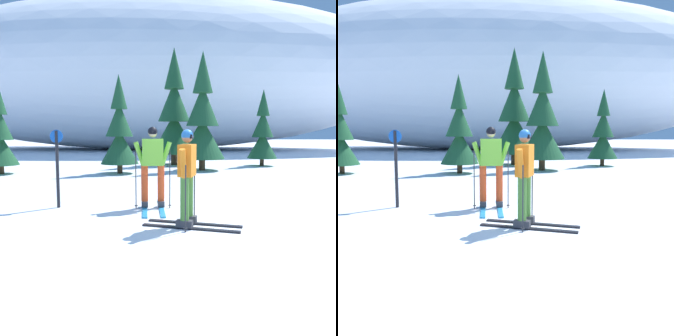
% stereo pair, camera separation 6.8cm
% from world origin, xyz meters
% --- Properties ---
extents(ground_plane, '(120.00, 120.00, 0.00)m').
position_xyz_m(ground_plane, '(0.00, 0.00, 0.00)').
color(ground_plane, white).
extents(skier_orange_jacket, '(1.76, 0.84, 1.70)m').
position_xyz_m(skier_orange_jacket, '(-0.42, -0.10, 0.88)').
color(skier_orange_jacket, black).
rests_on(skier_orange_jacket, ground).
extents(skier_lime_jacket, '(0.83, 1.76, 1.75)m').
position_xyz_m(skier_lime_jacket, '(-1.14, 1.38, 0.93)').
color(skier_lime_jacket, '#2893CC').
rests_on(skier_lime_jacket, ground).
extents(pine_tree_far_left, '(1.34, 1.34, 3.48)m').
position_xyz_m(pine_tree_far_left, '(-7.43, 7.13, 1.46)').
color(pine_tree_far_left, '#47301E').
rests_on(pine_tree_far_left, ground).
extents(pine_tree_center_left, '(1.47, 1.47, 3.82)m').
position_xyz_m(pine_tree_center_left, '(-2.91, 7.51, 1.60)').
color(pine_tree_center_left, '#47301E').
rests_on(pine_tree_center_left, ground).
extents(pine_tree_center, '(2.16, 2.16, 5.59)m').
position_xyz_m(pine_tree_center, '(-0.86, 11.04, 2.34)').
color(pine_tree_center, '#47301E').
rests_on(pine_tree_center, ground).
extents(pine_tree_center_right, '(1.90, 1.90, 4.93)m').
position_xyz_m(pine_tree_center_right, '(0.37, 8.75, 2.06)').
color(pine_tree_center_right, '#47301E').
rests_on(pine_tree_center_right, ground).
extents(pine_tree_far_right, '(1.39, 1.39, 3.59)m').
position_xyz_m(pine_tree_far_right, '(3.32, 10.71, 1.50)').
color(pine_tree_far_right, '#47301E').
rests_on(pine_tree_far_right, ground).
extents(snow_ridge_background, '(45.41, 18.03, 12.69)m').
position_xyz_m(snow_ridge_background, '(-3.91, 25.45, 6.34)').
color(snow_ridge_background, white).
rests_on(snow_ridge_background, ground).
extents(trail_marker_post, '(0.28, 0.07, 1.69)m').
position_xyz_m(trail_marker_post, '(-3.20, 1.33, 0.95)').
color(trail_marker_post, black).
rests_on(trail_marker_post, ground).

